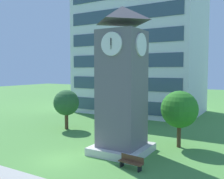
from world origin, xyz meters
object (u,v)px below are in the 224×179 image
Objects in this scene: clock_tower at (122,88)px; tree_by_building at (179,109)px; park_bench at (131,162)px; tree_streetside at (66,103)px.

tree_by_building is at bearing 47.04° from clock_tower.
park_bench is 7.29m from tree_by_building.
park_bench is at bearing -101.89° from tree_by_building.
tree_by_building is (12.98, -0.36, 0.32)m from tree_streetside.
tree_streetside is at bearing 149.14° from park_bench.
clock_tower reaches higher than park_bench.
clock_tower is at bearing -132.96° from tree_by_building.
tree_streetside is at bearing 155.95° from clock_tower.
clock_tower is 5.59m from tree_by_building.
tree_by_building reaches higher than tree_streetside.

